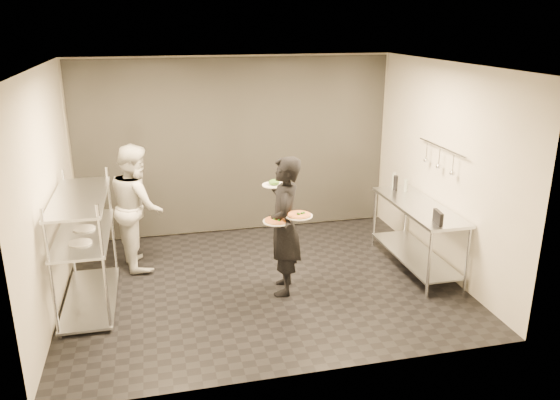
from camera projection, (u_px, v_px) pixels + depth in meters
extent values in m
cube|color=black|center=(262.00, 283.00, 7.20)|extent=(5.00, 4.00, 0.00)
cube|color=silver|center=(260.00, 65.00, 6.32)|extent=(5.00, 4.00, 0.00)
cube|color=beige|center=(236.00, 146.00, 8.60)|extent=(5.00, 0.00, 2.80)
cube|color=beige|center=(305.00, 242.00, 4.91)|extent=(5.00, 0.00, 2.80)
cube|color=beige|center=(46.00, 195.00, 6.21)|extent=(0.00, 4.00, 2.80)
cube|color=beige|center=(444.00, 169.00, 7.31)|extent=(0.00, 4.00, 2.80)
cube|color=silver|center=(236.00, 147.00, 8.58)|extent=(4.90, 0.04, 2.74)
cylinder|color=silver|center=(51.00, 276.00, 5.72)|extent=(0.04, 0.04, 1.50)
cylinder|color=silver|center=(69.00, 225.00, 7.14)|extent=(0.04, 0.04, 1.50)
cylinder|color=silver|center=(104.00, 271.00, 5.84)|extent=(0.04, 0.04, 1.50)
cylinder|color=silver|center=(112.00, 221.00, 7.26)|extent=(0.04, 0.04, 1.50)
cube|color=silver|center=(91.00, 298.00, 6.71)|extent=(0.60, 1.60, 0.03)
cube|color=silver|center=(83.00, 234.00, 6.44)|extent=(0.60, 1.60, 0.03)
cube|color=silver|center=(79.00, 197.00, 6.30)|extent=(0.60, 1.60, 0.03)
cylinder|color=silver|center=(80.00, 243.00, 6.11)|extent=(0.26, 0.26, 0.01)
cylinder|color=silver|center=(84.00, 229.00, 6.53)|extent=(0.26, 0.26, 0.01)
cylinder|color=silver|center=(429.00, 264.00, 6.68)|extent=(0.04, 0.04, 0.90)
cylinder|color=silver|center=(374.00, 217.00, 8.27)|extent=(0.04, 0.04, 0.90)
cylinder|color=silver|center=(467.00, 260.00, 6.80)|extent=(0.04, 0.04, 0.90)
cylinder|color=silver|center=(406.00, 215.00, 8.39)|extent=(0.04, 0.04, 0.90)
cube|color=silver|center=(415.00, 255.00, 7.62)|extent=(0.57, 1.71, 0.03)
cube|color=silver|center=(419.00, 206.00, 7.39)|extent=(0.60, 1.80, 0.04)
cylinder|color=silver|center=(442.00, 147.00, 7.20)|extent=(0.02, 1.20, 0.02)
cylinder|color=silver|center=(453.00, 163.00, 6.91)|extent=(0.01, 0.01, 0.22)
sphere|color=silver|center=(452.00, 173.00, 6.95)|extent=(0.07, 0.07, 0.07)
cylinder|color=silver|center=(439.00, 157.00, 7.24)|extent=(0.01, 0.01, 0.22)
sphere|color=silver|center=(439.00, 166.00, 7.28)|extent=(0.07, 0.07, 0.07)
cylinder|color=silver|center=(427.00, 151.00, 7.56)|extent=(0.01, 0.01, 0.22)
sphere|color=silver|center=(426.00, 160.00, 7.60)|extent=(0.07, 0.07, 0.07)
imported|color=black|center=(284.00, 226.00, 6.73)|extent=(0.56, 0.72, 1.76)
imported|color=silver|center=(137.00, 206.00, 7.49)|extent=(0.81, 0.96, 1.73)
cylinder|color=silver|center=(277.00, 221.00, 6.51)|extent=(0.34, 0.34, 0.01)
cylinder|color=#C38246|center=(277.00, 220.00, 6.51)|extent=(0.30, 0.30, 0.02)
cylinder|color=#AE3E17|center=(277.00, 220.00, 6.50)|extent=(0.27, 0.27, 0.01)
sphere|color=#1D5613|center=(277.00, 219.00, 6.50)|extent=(0.04, 0.04, 0.04)
cylinder|color=silver|center=(299.00, 216.00, 6.49)|extent=(0.33, 0.33, 0.01)
cylinder|color=#C38246|center=(299.00, 215.00, 6.49)|extent=(0.29, 0.29, 0.02)
cylinder|color=#AE3E17|center=(299.00, 214.00, 6.48)|extent=(0.26, 0.26, 0.01)
sphere|color=#1D5613|center=(299.00, 213.00, 6.48)|extent=(0.04, 0.04, 0.04)
cylinder|color=silver|center=(274.00, 185.00, 6.83)|extent=(0.30, 0.30, 0.01)
ellipsoid|color=#2A5C17|center=(274.00, 182.00, 6.82)|extent=(0.13, 0.13, 0.07)
cube|color=black|center=(438.00, 217.00, 6.67)|extent=(0.07, 0.23, 0.17)
cylinder|color=gray|center=(394.00, 181.00, 8.09)|extent=(0.06, 0.06, 0.23)
cylinder|color=gray|center=(406.00, 186.00, 7.91)|extent=(0.06, 0.06, 0.19)
cylinder|color=black|center=(396.00, 183.00, 7.97)|extent=(0.06, 0.06, 0.22)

